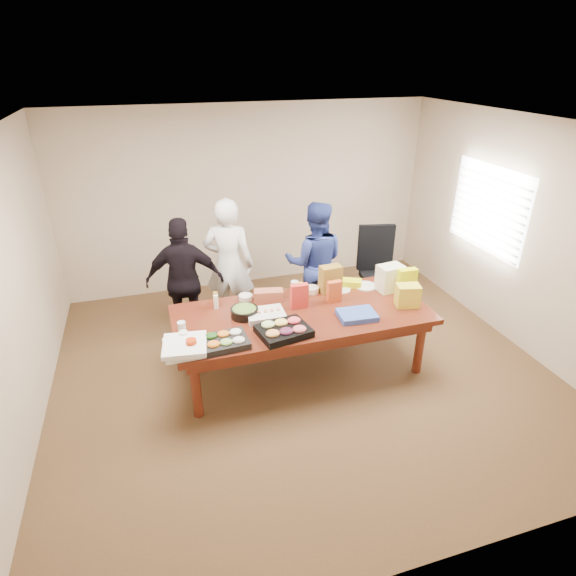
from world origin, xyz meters
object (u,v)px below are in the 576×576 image
object	(u,v)px
person_right	(315,263)
salad_bowl	(244,312)
person_center	(229,265)
sheet_cake	(266,315)
conference_table	(302,341)
office_chair	(381,275)

from	to	relation	value
person_right	salad_bowl	world-z (taller)	person_right
salad_bowl	person_center	bearing A→B (deg)	87.51
sheet_cake	person_right	bearing A→B (deg)	50.47
conference_table	person_center	size ratio (longest dim) A/B	1.60
person_center	sheet_cake	bearing A→B (deg)	119.64
person_center	person_right	size ratio (longest dim) A/B	1.06
sheet_cake	conference_table	bearing A→B (deg)	1.58
person_right	conference_table	bearing A→B (deg)	82.29
conference_table	person_center	distance (m)	1.44
conference_table	office_chair	size ratio (longest dim) A/B	2.38
person_right	sheet_cake	distance (m)	1.43
office_chair	person_right	size ratio (longest dim) A/B	0.71
sheet_cake	salad_bowl	distance (m)	0.23
person_center	salad_bowl	world-z (taller)	person_center
person_center	sheet_cake	xyz separation A→B (m)	(0.16, -1.22, -0.09)
office_chair	person_center	xyz separation A→B (m)	(-2.03, 0.31, 0.29)
person_right	salad_bowl	distance (m)	1.52
office_chair	person_right	xyz separation A→B (m)	(-0.92, 0.16, 0.24)
conference_table	person_center	world-z (taller)	person_center
office_chair	sheet_cake	distance (m)	2.09
sheet_cake	salad_bowl	xyz separation A→B (m)	(-0.21, 0.10, 0.01)
conference_table	person_right	size ratio (longest dim) A/B	1.70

